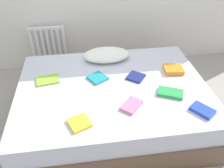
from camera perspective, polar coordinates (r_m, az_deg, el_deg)
ground_plane at (r=2.75m, az=0.15°, el=-8.65°), size 8.00×8.00×0.00m
bed at (r=2.57m, az=0.16°, el=-4.81°), size 2.00×1.50×0.50m
radiator at (r=3.51m, az=-15.25°, el=9.07°), size 0.49×0.04×0.57m
pillow at (r=2.82m, az=-1.32°, el=7.20°), size 0.55×0.34×0.12m
textbook_green at (r=2.36m, az=14.12°, el=-2.10°), size 0.28×0.23×0.03m
textbook_pink at (r=2.16m, az=4.83°, el=-5.22°), size 0.24×0.25×0.03m
textbook_lime at (r=2.56m, az=-15.48°, el=0.95°), size 0.26×0.20×0.02m
textbook_teal at (r=2.50m, az=-3.57°, el=1.51°), size 0.25×0.25×0.02m
textbook_yellow at (r=2.02m, az=-7.97°, el=-9.44°), size 0.22×0.23×0.03m
textbook_navy at (r=2.53m, az=5.85°, el=1.75°), size 0.24×0.24×0.02m
textbook_orange at (r=2.70m, az=14.83°, el=3.46°), size 0.22×0.20×0.05m
textbook_blue at (r=2.25m, az=21.30°, el=-6.02°), size 0.23×0.24×0.04m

